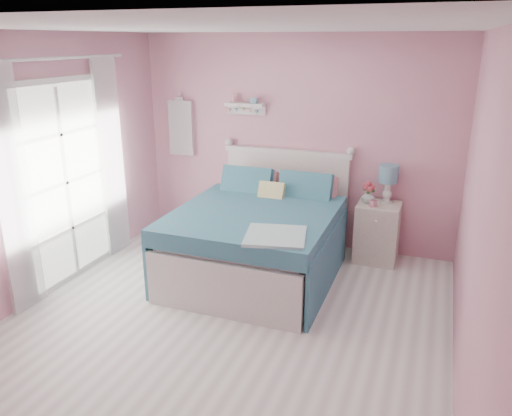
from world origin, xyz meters
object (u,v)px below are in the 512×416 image
Objects in this scene: nightstand at (377,232)px; teacup at (373,203)px; vase at (368,196)px; bed at (259,238)px; table_lamp at (388,177)px.

teacup is at bearing -116.25° from nightstand.
nightstand is 4.39× the size of vase.
bed reaches higher than table_lamp.
table_lamp is 2.79× the size of vase.
vase is (-0.14, -0.00, 0.43)m from nightstand.
table_lamp is at bearing 35.26° from bed.
bed is 4.70× the size of table_lamp.
bed reaches higher than teacup.
bed is at bearing -146.26° from nightstand.
bed is 1.66m from table_lamp.
teacup is at bearing 30.89° from bed.
table_lamp is (0.07, 0.10, 0.66)m from nightstand.
bed reaches higher than nightstand.
nightstand is at bearing 0.57° from vase.
vase is 1.71× the size of teacup.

